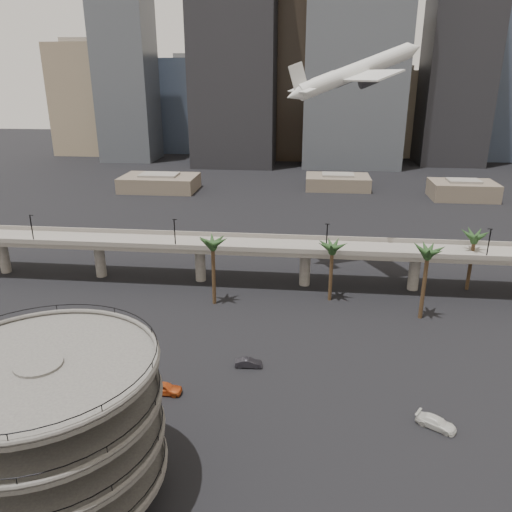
# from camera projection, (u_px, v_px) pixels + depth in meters

# --- Properties ---
(ground) EXTENTS (700.00, 700.00, 0.00)m
(ground) POSITION_uv_depth(u_px,v_px,m) (194.00, 480.00, 53.92)
(ground) COLOR black
(ground) RESTS_ON ground
(parking_ramp) EXTENTS (22.20, 22.20, 17.35)m
(parking_ramp) POSITION_uv_depth(u_px,v_px,m) (48.00, 421.00, 48.13)
(parking_ramp) COLOR #4D4A48
(parking_ramp) RESTS_ON ground
(overpass) EXTENTS (130.00, 9.30, 14.70)m
(overpass) POSITION_uv_depth(u_px,v_px,m) (252.00, 250.00, 102.78)
(overpass) COLOR slate
(overpass) RESTS_ON ground
(palm_trees) EXTENTS (54.40, 18.40, 14.00)m
(palm_trees) POSITION_uv_depth(u_px,v_px,m) (362.00, 247.00, 92.22)
(palm_trees) COLOR #48331F
(palm_trees) RESTS_ON ground
(low_buildings) EXTENTS (135.00, 27.50, 6.80)m
(low_buildings) POSITION_uv_depth(u_px,v_px,m) (297.00, 185.00, 185.16)
(low_buildings) COLOR #67594C
(low_buildings) RESTS_ON ground
(skyline) EXTENTS (269.00, 86.00, 126.27)m
(skyline) POSITION_uv_depth(u_px,v_px,m) (322.00, 64.00, 239.35)
(skyline) COLOR #84705B
(skyline) RESTS_ON ground
(airborne_jet) EXTENTS (29.31, 27.29, 12.89)m
(airborne_jet) POSITION_uv_depth(u_px,v_px,m) (355.00, 72.00, 100.95)
(airborne_jet) COLOR silver
(airborne_jet) RESTS_ON ground
(car_a) EXTENTS (4.90, 2.10, 1.65)m
(car_a) POSITION_uv_depth(u_px,v_px,m) (164.00, 388.00, 68.33)
(car_a) COLOR #BD4B1B
(car_a) RESTS_ON ground
(car_b) EXTENTS (4.14, 1.67, 1.34)m
(car_b) POSITION_uv_depth(u_px,v_px,m) (249.00, 363.00, 74.62)
(car_b) COLOR black
(car_b) RESTS_ON ground
(car_c) EXTENTS (5.24, 4.23, 1.42)m
(car_c) POSITION_uv_depth(u_px,v_px,m) (436.00, 423.00, 61.75)
(car_c) COLOR silver
(car_c) RESTS_ON ground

